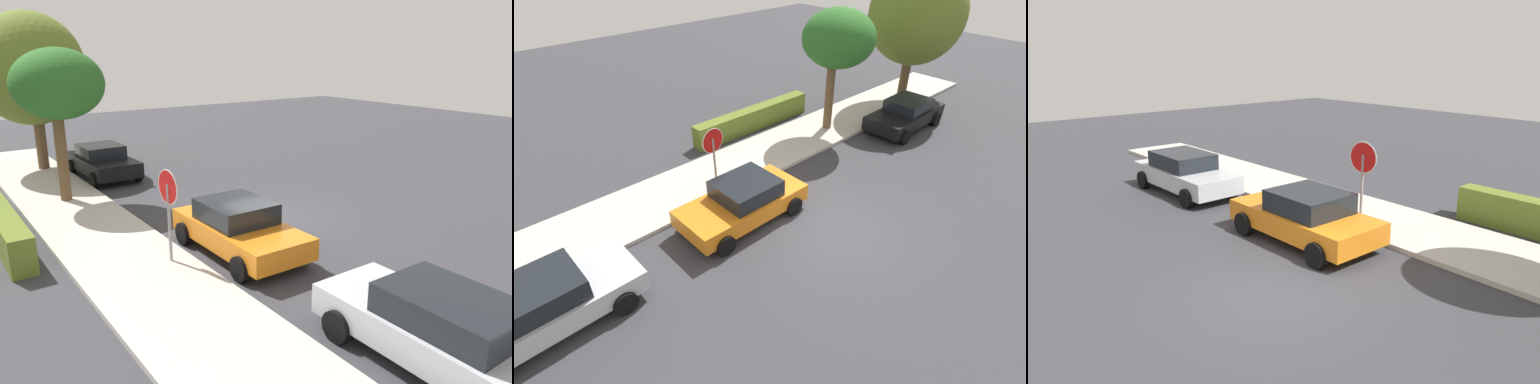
# 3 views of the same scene
# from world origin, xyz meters

# --- Properties ---
(ground_plane) EXTENTS (60.00, 60.00, 0.00)m
(ground_plane) POSITION_xyz_m (0.00, 0.00, 0.00)
(ground_plane) COLOR #38383D
(sidewalk_curb) EXTENTS (32.00, 2.91, 0.14)m
(sidewalk_curb) POSITION_xyz_m (0.00, 5.19, 0.07)
(sidewalk_curb) COLOR beige
(sidewalk_curb) RESTS_ON ground_plane
(stop_sign) EXTENTS (0.90, 0.09, 2.54)m
(stop_sign) POSITION_xyz_m (-1.43, 4.32, 1.77)
(stop_sign) COLOR gray
(stop_sign) RESTS_ON ground_plane
(parked_car_orange) EXTENTS (4.23, 2.12, 1.43)m
(parked_car_orange) POSITION_xyz_m (-1.72, 2.44, 0.72)
(parked_car_orange) COLOR orange
(parked_car_orange) RESTS_ON ground_plane
(parked_car_silver) EXTENTS (4.59, 2.02, 1.45)m
(parked_car_silver) POSITION_xyz_m (-7.95, 2.37, 0.74)
(parked_car_silver) COLOR silver
(parked_car_silver) RESTS_ON ground_plane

